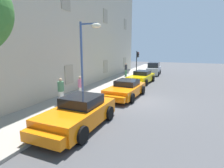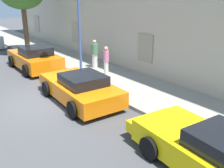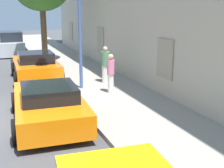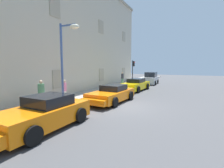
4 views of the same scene
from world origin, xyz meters
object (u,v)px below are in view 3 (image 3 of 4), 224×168
(hatchback_distant, at_px, (12,44))
(pedestrian_strolling, at_px, (105,65))
(sportscar_red_lead, at_px, (35,67))
(pedestrian_bystander, at_px, (111,73))
(sportscar_yellow_flank, at_px, (48,103))
(street_lamp, at_px, (68,2))

(hatchback_distant, height_order, pedestrian_strolling, pedestrian_strolling)
(sportscar_red_lead, xyz_separation_m, hatchback_distant, (-8.67, -0.55, 0.17))
(sportscar_red_lead, relative_size, pedestrian_bystander, 2.91)
(sportscar_yellow_flank, bearing_deg, pedestrian_bystander, 122.19)
(sportscar_yellow_flank, height_order, street_lamp, street_lamp)
(sportscar_red_lead, relative_size, sportscar_yellow_flank, 0.96)
(sportscar_red_lead, distance_m, pedestrian_strolling, 3.78)
(sportscar_yellow_flank, height_order, pedestrian_bystander, pedestrian_bystander)
(pedestrian_bystander, bearing_deg, pedestrian_strolling, 166.78)
(hatchback_distant, bearing_deg, pedestrian_strolling, 16.69)
(hatchback_distant, xyz_separation_m, pedestrian_bystander, (12.86, 2.96, 0.17))
(sportscar_red_lead, bearing_deg, pedestrian_strolling, 48.24)
(sportscar_yellow_flank, bearing_deg, sportscar_red_lead, 176.11)
(hatchback_distant, xyz_separation_m, pedestrian_strolling, (11.18, 3.35, 0.18))
(street_lamp, bearing_deg, pedestrian_bystander, 49.63)
(pedestrian_strolling, bearing_deg, pedestrian_bystander, -13.22)
(sportscar_yellow_flank, distance_m, pedestrian_strolling, 4.73)
(sportscar_yellow_flank, height_order, hatchback_distant, hatchback_distant)
(hatchback_distant, bearing_deg, pedestrian_bystander, 12.95)
(sportscar_red_lead, distance_m, sportscar_yellow_flank, 5.97)
(sportscar_red_lead, distance_m, pedestrian_bystander, 4.84)
(sportscar_red_lead, xyz_separation_m, sportscar_yellow_flank, (5.96, -0.41, -0.05))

